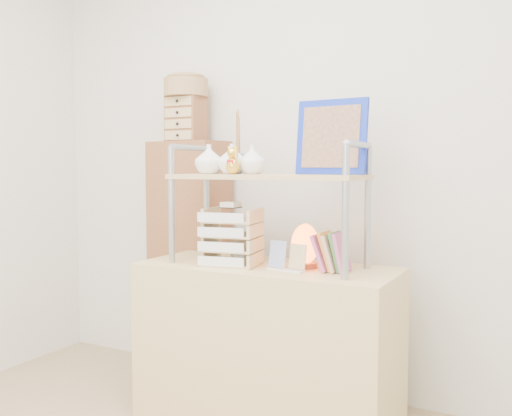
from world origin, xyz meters
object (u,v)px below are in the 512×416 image
(desk, at_px, (267,345))
(cabinet, at_px, (189,259))
(letter_tray, at_px, (231,240))
(salt_lamp, at_px, (305,245))

(desk, bearing_deg, cabinet, 151.88)
(cabinet, xyz_separation_m, letter_tray, (0.54, -0.43, 0.19))
(cabinet, distance_m, letter_tray, 0.71)
(cabinet, xyz_separation_m, salt_lamp, (0.87, -0.34, 0.18))
(cabinet, relative_size, letter_tray, 4.58)
(salt_lamp, bearing_deg, cabinet, 158.65)
(cabinet, height_order, letter_tray, cabinet)
(desk, xyz_separation_m, letter_tray, (-0.16, -0.06, 0.49))
(letter_tray, distance_m, salt_lamp, 0.35)
(desk, height_order, letter_tray, letter_tray)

